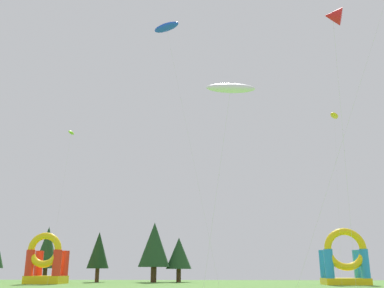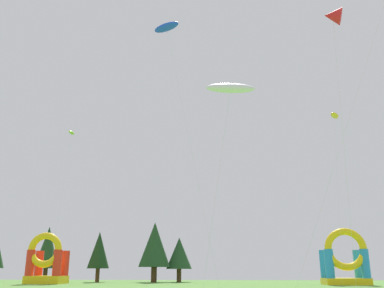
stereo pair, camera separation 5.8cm
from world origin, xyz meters
name	(u,v)px [view 1 (the left image)]	position (x,y,z in m)	size (l,w,h in m)	color
kite_white_parafoil	(231,88)	(3.46, -3.39, 14.34)	(3.94, 1.60, 14.94)	white
kite_lime_parafoil	(71,133)	(-20.90, 31.82, 22.98)	(1.58, 7.65, 23.56)	#8CD826
kite_red_delta	(333,16)	(11.32, -2.46, 20.42)	(2.61, 7.97, 21.23)	red
kite_yellow_parafoil	(334,116)	(21.58, 35.57, 26.25)	(4.90, 10.43, 26.76)	yellow
kite_blue_parafoil	(166,27)	(-2.78, 8.45, 26.82)	(6.86, 3.67, 27.30)	blue
inflatable_red_slide	(345,263)	(20.13, 32.68, 2.97)	(6.11, 4.40, 7.77)	yellow
inflatable_yellow_castle	(46,265)	(-23.95, 34.20, 2.80)	(5.43, 4.53, 7.51)	yellow
tree_row_1	(47,248)	(-28.73, 45.79, 5.89)	(4.20, 4.20, 9.59)	#4C331E
tree_row_2	(99,250)	(-18.52, 43.16, 5.27)	(3.75, 3.75, 8.40)	#4C331E
tree_row_3	(154,245)	(-8.79, 42.92, 6.16)	(5.38, 5.38, 9.93)	#4C331E
tree_row_4	(179,253)	(-4.70, 44.54, 4.76)	(4.42, 4.42, 7.44)	#4C331E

